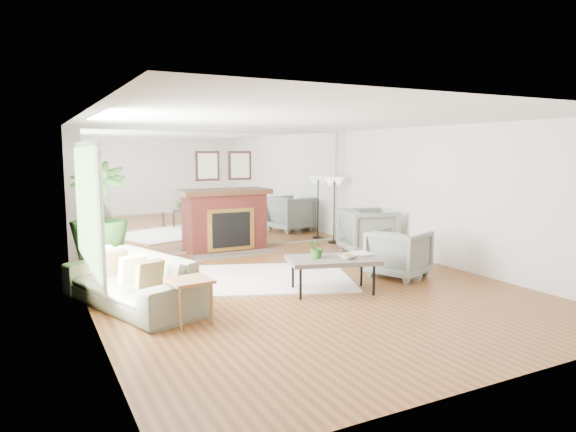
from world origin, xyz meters
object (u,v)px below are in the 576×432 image
armchair_back (368,231)px  armchair_front (399,253)px  fireplace (228,220)px  sofa (132,281)px  coffee_table (333,261)px  floor_lamp (334,187)px  side_table (190,286)px  potted_ficus (99,216)px

armchair_back → armchair_front: size_ratio=1.16×
fireplace → armchair_back: bearing=-31.6°
sofa → fireplace: bearing=121.1°
coffee_table → armchair_back: 3.01m
fireplace → coffee_table: 3.59m
fireplace → floor_lamp: bearing=-3.7°
coffee_table → armchair_back: (2.16, 2.09, -0.02)m
coffee_table → floor_lamp: (2.20, 3.42, 0.78)m
side_table → floor_lamp: bearing=40.6°
fireplace → armchair_front: size_ratio=2.39×
armchair_front → fireplace: bearing=5.3°
fireplace → armchair_front: fireplace is taller
coffee_table → armchair_front: bearing=11.4°
coffee_table → side_table: (-2.24, -0.38, -0.01)m
coffee_table → sofa: 2.80m
potted_ficus → side_table: bearing=-78.0°
side_table → floor_lamp: 5.89m
armchair_front → floor_lamp: size_ratio=0.58×
coffee_table → armchair_front: (1.46, 0.29, -0.08)m
potted_ficus → floor_lamp: size_ratio=1.28×
coffee_table → floor_lamp: bearing=57.3°
sofa → floor_lamp: size_ratio=1.57×
side_table → potted_ficus: 3.06m
armchair_back → potted_ficus: 5.08m
armchair_front → potted_ficus: bearing=39.9°
armchair_front → potted_ficus: potted_ficus is taller
side_table → potted_ficus: potted_ficus is taller
coffee_table → side_table: size_ratio=2.65×
fireplace → coffee_table: fireplace is taller
armchair_front → coffee_table: bearing=79.0°
coffee_table → armchair_back: bearing=44.0°
fireplace → side_table: size_ratio=3.76×
floor_lamp → coffee_table: bearing=-122.7°
armchair_back → potted_ficus: bearing=96.8°
side_table → potted_ficus: size_ratio=0.29×
floor_lamp → potted_ficus: bearing=-170.4°
coffee_table → armchair_front: 1.49m
coffee_table → potted_ficus: size_ratio=0.77×
sofa → potted_ficus: size_ratio=1.23×
armchair_front → floor_lamp: 3.33m
armchair_front → side_table: armchair_front is taller
potted_ficus → floor_lamp: (5.06, 0.85, 0.25)m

